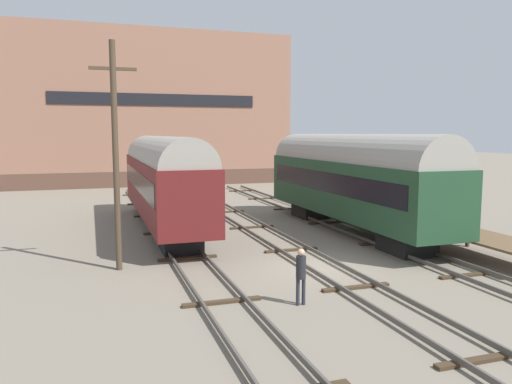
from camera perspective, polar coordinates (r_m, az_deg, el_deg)
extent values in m
plane|color=slate|center=(20.89, 7.23, -8.53)|extent=(200.00, 200.00, 0.00)
cube|color=#4C4742|center=(19.17, -8.31, -9.38)|extent=(0.08, 60.00, 0.16)
cube|color=#4C4742|center=(19.46, -4.09, -9.09)|extent=(0.08, 60.00, 0.16)
cube|color=#3D2D1E|center=(16.56, -3.92, -12.42)|extent=(2.60, 0.24, 0.10)
cube|color=#3D2D1E|center=(22.18, -7.83, -7.50)|extent=(2.60, 0.24, 0.10)
cube|color=#3D2D1E|center=(27.96, -10.10, -4.58)|extent=(2.60, 0.24, 0.10)
cube|color=#3D2D1E|center=(33.82, -11.58, -2.66)|extent=(2.60, 0.24, 0.10)
cube|color=#3D2D1E|center=(39.72, -12.61, -1.30)|extent=(2.60, 0.24, 0.10)
cube|color=#3D2D1E|center=(45.65, -13.38, -0.30)|extent=(2.60, 0.24, 0.10)
cube|color=#4C4742|center=(20.55, 5.41, -8.24)|extent=(0.08, 60.00, 0.16)
cube|color=#4C4742|center=(21.16, 9.00, -7.86)|extent=(0.08, 60.00, 0.16)
cube|color=#3D2D1E|center=(13.79, 24.35, -17.06)|extent=(2.60, 0.24, 0.10)
cube|color=#3D2D1E|center=(18.33, 11.35, -10.63)|extent=(2.60, 0.24, 0.10)
cube|color=#3D2D1E|center=(23.53, 4.06, -6.63)|extent=(2.60, 0.24, 0.10)
cube|color=#3D2D1E|center=(29.05, -0.47, -4.05)|extent=(2.60, 0.24, 0.10)
cube|color=#3D2D1E|center=(34.72, -3.52, -2.29)|extent=(2.60, 0.24, 0.10)
cube|color=#3D2D1E|center=(40.49, -5.70, -1.02)|extent=(2.60, 0.24, 0.10)
cube|color=#3D2D1E|center=(46.32, -7.33, -0.07)|extent=(2.60, 0.24, 0.10)
cube|color=#4C4742|center=(22.92, 16.78, -6.93)|extent=(0.08, 60.00, 0.16)
cube|color=#4C4742|center=(23.76, 19.63, -6.56)|extent=(0.08, 60.00, 0.16)
cube|color=#3D2D1E|center=(21.12, 23.12, -8.72)|extent=(2.60, 0.24, 0.10)
cube|color=#3D2D1E|center=(25.77, 14.24, -5.65)|extent=(2.60, 0.24, 0.10)
cube|color=#3D2D1E|center=(30.88, 8.23, -3.47)|extent=(2.60, 0.24, 0.10)
cube|color=#3D2D1E|center=(36.27, 3.99, -1.91)|extent=(2.60, 0.24, 0.10)
cube|color=#3D2D1E|center=(41.83, 0.87, -0.74)|extent=(2.60, 0.24, 0.10)
cube|color=#3D2D1E|center=(47.49, -1.52, 0.15)|extent=(2.60, 0.24, 0.10)
cube|color=black|center=(34.40, -11.73, -1.74)|extent=(1.80, 2.40, 1.00)
cube|color=black|center=(23.78, -8.64, -5.44)|extent=(1.80, 2.40, 1.00)
cube|color=#5B1919|center=(28.79, -10.55, 0.65)|extent=(2.82, 16.76, 2.98)
cube|color=black|center=(28.76, -10.57, 1.36)|extent=(2.86, 15.42, 1.07)
cylinder|color=gray|center=(28.68, -10.62, 3.61)|extent=(2.68, 16.42, 2.68)
cube|color=black|center=(33.06, 6.28, -1.98)|extent=(1.80, 2.40, 1.00)
cube|color=black|center=(24.07, 16.81, -5.50)|extent=(1.80, 2.40, 1.00)
cube|color=#1E4228|center=(28.16, 10.79, 0.51)|extent=(3.09, 16.18, 2.98)
cube|color=black|center=(28.12, 10.81, 1.23)|extent=(3.13, 14.89, 1.07)
cylinder|color=gray|center=(28.04, 10.86, 3.53)|extent=(2.94, 15.86, 2.94)
cube|color=brown|center=(25.62, 21.30, -3.93)|extent=(2.43, 11.11, 0.10)
cylinder|color=brown|center=(29.43, 12.93, -3.29)|extent=(0.20, 0.20, 0.90)
cylinder|color=brown|center=(30.57, 16.34, -3.02)|extent=(0.20, 0.20, 0.90)
cylinder|color=brown|center=(25.06, 19.37, -5.24)|extent=(0.20, 0.20, 0.90)
cylinder|color=brown|center=(26.40, 23.04, -4.81)|extent=(0.20, 0.20, 0.90)
cube|color=brown|center=(25.49, 21.79, -2.91)|extent=(1.40, 0.40, 0.06)
cube|color=brown|center=(25.57, 21.57, -2.29)|extent=(1.40, 0.06, 0.45)
cube|color=black|center=(25.15, 20.73, -3.52)|extent=(0.06, 0.40, 0.40)
cube|color=black|center=(25.91, 22.78, -3.32)|extent=(0.06, 0.40, 0.40)
cylinder|color=#282833|center=(16.28, 4.80, -11.32)|extent=(0.12, 0.12, 0.88)
cylinder|color=#282833|center=(16.36, 5.46, -11.24)|extent=(0.12, 0.12, 0.88)
cylinder|color=#232328|center=(16.09, 5.16, -8.56)|extent=(0.32, 0.32, 0.73)
sphere|color=tan|center=(15.97, 5.18, -6.89)|extent=(0.24, 0.24, 0.24)
cylinder|color=#473828|center=(20.42, -15.74, 3.79)|extent=(0.24, 0.24, 9.04)
cube|color=#473828|center=(20.55, -16.05, 13.40)|extent=(1.80, 0.12, 0.12)
cube|color=brown|center=(58.21, -11.86, 1.97)|extent=(29.55, 11.11, 1.62)
cube|color=#936651|center=(58.13, -12.06, 9.94)|extent=(29.55, 11.11, 14.56)
cube|color=black|center=(52.57, -11.36, 10.31)|extent=(20.69, 0.10, 1.20)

